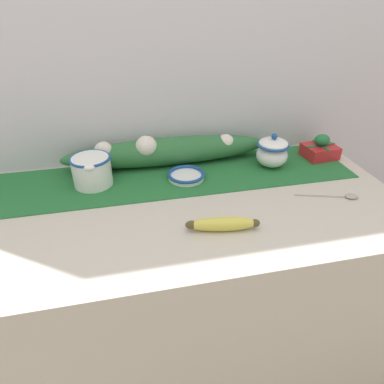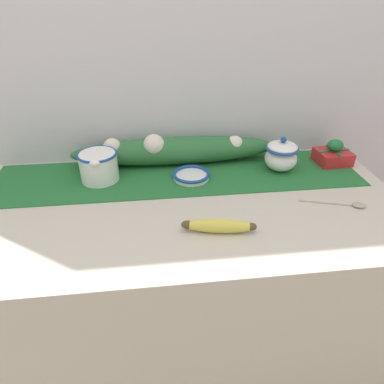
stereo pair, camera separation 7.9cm
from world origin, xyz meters
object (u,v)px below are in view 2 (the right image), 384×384
Objects in this scene: cream_pitcher at (99,165)px; small_dish at (191,175)px; gift_box at (333,155)px; spoon at (354,205)px; sugar_bowl at (281,155)px; banana at (218,226)px.

cream_pitcher is 1.18× the size of small_dish.
gift_box reaches higher than small_dish.
small_dish reaches higher than spoon.
sugar_bowl is 0.20m from gift_box.
sugar_bowl is 0.97× the size of small_dish.
banana reaches higher than small_dish.
spoon is (0.72, -0.24, -0.05)m from cream_pitcher.
banana reaches higher than spoon.
cream_pitcher is 0.29m from small_dish.
sugar_bowl reaches higher than gift_box.
banana is 0.57m from gift_box.
sugar_bowl is at bearing 49.03° from banana.
small_dish is at bearing -5.27° from cream_pitcher.
small_dish is 0.28m from banana.
spoon is 0.27m from gift_box.
cream_pitcher is at bearing 136.54° from banana.
gift_box is (0.06, 0.26, 0.03)m from spoon.
banana is at bearing -130.97° from sugar_bowl.
spoon is at bearing -18.14° from cream_pitcher.
spoon is 1.52× the size of gift_box.
spoon is (0.40, 0.07, -0.01)m from banana.
cream_pitcher is 0.73× the size of banana.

